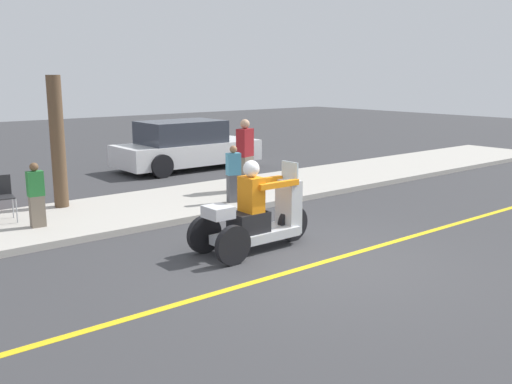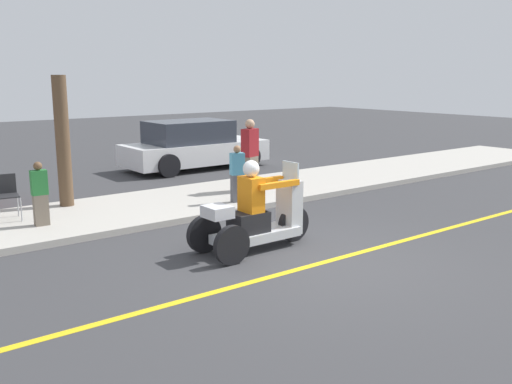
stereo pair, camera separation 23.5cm
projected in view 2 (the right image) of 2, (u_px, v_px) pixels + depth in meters
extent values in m
plane|color=#38383A|center=(321.00, 263.00, 8.41)|extent=(60.00, 60.00, 0.00)
cube|color=gold|center=(304.00, 268.00, 8.21)|extent=(24.00, 0.12, 0.01)
cube|color=#B2ADA3|center=(168.00, 204.00, 11.97)|extent=(28.00, 2.80, 0.12)
cylinder|color=black|center=(294.00, 224.00, 9.49)|extent=(0.59, 0.10, 0.59)
cylinder|color=black|center=(232.00, 245.00, 8.29)|extent=(0.59, 0.10, 0.59)
cylinder|color=black|center=(204.00, 234.00, 8.87)|extent=(0.59, 0.10, 0.59)
cube|color=silver|center=(256.00, 235.00, 9.03)|extent=(1.45, 0.52, 0.15)
cube|color=black|center=(249.00, 222.00, 8.90)|extent=(0.58, 0.41, 0.32)
cube|color=silver|center=(289.00, 206.00, 9.37)|extent=(0.24, 0.41, 0.88)
cube|color=silver|center=(291.00, 171.00, 9.26)|extent=(0.03, 0.37, 0.30)
cube|color=silver|center=(217.00, 212.00, 8.50)|extent=(0.36, 0.41, 0.18)
cube|color=orange|center=(251.00, 194.00, 8.84)|extent=(0.26, 0.38, 0.55)
sphere|color=white|center=(251.00, 169.00, 8.76)|extent=(0.26, 0.26, 0.26)
cube|color=#515156|center=(262.00, 222.00, 8.91)|extent=(0.14, 0.14, 0.32)
cube|color=#515156|center=(253.00, 219.00, 9.10)|extent=(0.14, 0.14, 0.32)
cube|color=orange|center=(279.00, 185.00, 8.89)|extent=(0.79, 0.09, 0.09)
cube|color=orange|center=(263.00, 181.00, 9.20)|extent=(0.79, 0.09, 0.09)
cube|color=#726656|center=(41.00, 210.00, 10.02)|extent=(0.25, 0.18, 0.55)
cube|color=#267233|center=(39.00, 183.00, 9.92)|extent=(0.28, 0.18, 0.44)
sphere|color=brown|center=(38.00, 166.00, 9.86)|extent=(0.15, 0.15, 0.15)
cube|color=#726656|center=(250.00, 173.00, 13.02)|extent=(0.41, 0.33, 0.79)
cube|color=maroon|center=(250.00, 143.00, 12.88)|extent=(0.44, 0.35, 0.63)
sphere|color=tan|center=(250.00, 124.00, 12.80)|extent=(0.21, 0.21, 0.21)
cube|color=#515156|center=(237.00, 188.00, 11.88)|extent=(0.29, 0.22, 0.58)
cube|color=#4C99B7|center=(237.00, 164.00, 11.77)|extent=(0.31, 0.23, 0.46)
sphere|color=#9E704C|center=(237.00, 149.00, 11.71)|extent=(0.16, 0.16, 0.16)
cylinder|color=#A5A8AD|center=(21.00, 209.00, 10.30)|extent=(0.02, 0.02, 0.44)
cylinder|color=#A5A8AD|center=(18.00, 205.00, 10.68)|extent=(0.02, 0.02, 0.44)
cube|color=#232326|center=(5.00, 196.00, 10.34)|extent=(0.50, 0.50, 0.02)
cube|color=#232326|center=(3.00, 184.00, 10.49)|extent=(0.44, 0.08, 0.38)
cube|color=silver|center=(195.00, 152.00, 16.84)|extent=(4.25, 1.71, 0.61)
cube|color=#2D333D|center=(189.00, 132.00, 16.59)|extent=(2.34, 1.54, 0.64)
cylinder|color=black|center=(250.00, 157.00, 17.03)|extent=(0.64, 0.22, 0.64)
cylinder|color=black|center=(218.00, 151.00, 18.36)|extent=(0.64, 0.22, 0.64)
cylinder|color=black|center=(168.00, 166.00, 15.38)|extent=(0.64, 0.22, 0.64)
cylinder|color=black|center=(140.00, 158.00, 16.71)|extent=(0.64, 0.22, 0.64)
cylinder|color=brown|center=(63.00, 142.00, 11.34)|extent=(0.28, 0.28, 2.61)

